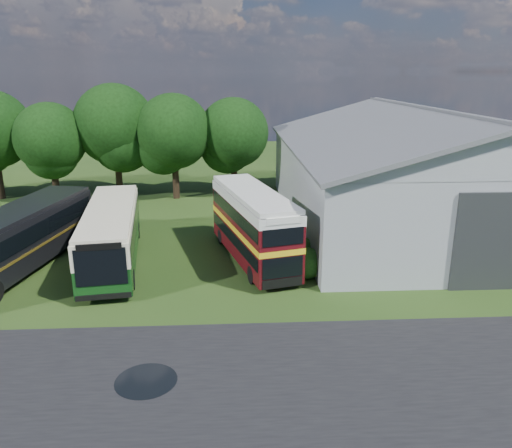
{
  "coord_description": "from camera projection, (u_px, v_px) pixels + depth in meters",
  "views": [
    {
      "loc": [
        1.53,
        -18.38,
        10.46
      ],
      "look_at": [
        3.0,
        8.0,
        2.37
      ],
      "focal_mm": 35.0,
      "sensor_mm": 36.0,
      "label": 1
    }
  ],
  "objects": [
    {
      "name": "ground",
      "position": [
        194.0,
        337.0,
        20.52
      ],
      "size": [
        120.0,
        120.0,
        0.0
      ],
      "primitive_type": "plane",
      "color": "#1F3B12",
      "rests_on": "ground"
    },
    {
      "name": "asphalt_road",
      "position": [
        273.0,
        377.0,
        17.82
      ],
      "size": [
        60.0,
        8.0,
        0.02
      ],
      "primitive_type": "cube",
      "color": "black",
      "rests_on": "ground"
    },
    {
      "name": "puddle",
      "position": [
        146.0,
        381.0,
        17.58
      ],
      "size": [
        2.2,
        2.2,
        0.01
      ],
      "primitive_type": "cylinder",
      "color": "black",
      "rests_on": "ground"
    },
    {
      "name": "storage_shed",
      "position": [
        418.0,
        164.0,
        35.36
      ],
      "size": [
        18.8,
        24.8,
        8.15
      ],
      "color": "gray",
      "rests_on": "ground"
    },
    {
      "name": "tree_left_b",
      "position": [
        50.0,
        138.0,
        40.74
      ],
      "size": [
        5.78,
        5.78,
        8.16
      ],
      "color": "black",
      "rests_on": "ground"
    },
    {
      "name": "tree_mid",
      "position": [
        115.0,
        125.0,
        41.97
      ],
      "size": [
        6.8,
        6.8,
        9.6
      ],
      "color": "black",
      "rests_on": "ground"
    },
    {
      "name": "tree_right_a",
      "position": [
        174.0,
        132.0,
        41.42
      ],
      "size": [
        6.26,
        6.26,
        8.83
      ],
      "color": "black",
      "rests_on": "ground"
    },
    {
      "name": "tree_right_b",
      "position": [
        234.0,
        133.0,
        42.53
      ],
      "size": [
        5.98,
        5.98,
        8.45
      ],
      "color": "black",
      "rests_on": "ground"
    },
    {
      "name": "shrub_front",
      "position": [
        307.0,
        277.0,
        26.55
      ],
      "size": [
        1.7,
        1.7,
        1.7
      ],
      "primitive_type": "sphere",
      "color": "#194714",
      "rests_on": "ground"
    },
    {
      "name": "shrub_mid",
      "position": [
        301.0,
        263.0,
        28.46
      ],
      "size": [
        1.6,
        1.6,
        1.6
      ],
      "primitive_type": "sphere",
      "color": "#194714",
      "rests_on": "ground"
    },
    {
      "name": "bus_green_single",
      "position": [
        112.0,
        233.0,
        28.18
      ],
      "size": [
        4.25,
        11.88,
        3.21
      ],
      "rotation": [
        0.0,
        0.0,
        0.14
      ],
      "color": "black",
      "rests_on": "ground"
    },
    {
      "name": "bus_maroon_double",
      "position": [
        253.0,
        226.0,
        28.37
      ],
      "size": [
        4.79,
        9.88,
        4.12
      ],
      "rotation": [
        0.0,
        0.0,
        0.26
      ],
      "color": "black",
      "rests_on": "ground"
    },
    {
      "name": "bus_dark_single",
      "position": [
        19.0,
        238.0,
        27.22
      ],
      "size": [
        5.02,
        12.4,
        3.33
      ],
      "rotation": [
        0.0,
        0.0,
        -0.19
      ],
      "color": "black",
      "rests_on": "ground"
    }
  ]
}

